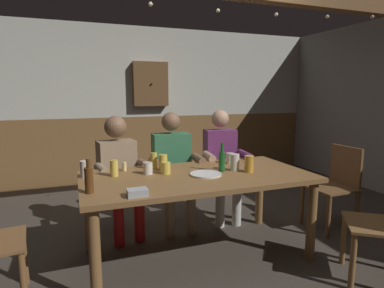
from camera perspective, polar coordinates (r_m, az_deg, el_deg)
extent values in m
plane|color=#423A33|center=(3.05, 0.99, -19.08)|extent=(7.55, 7.55, 0.00)
cube|color=beige|center=(5.36, -10.02, 12.45)|extent=(6.29, 0.12, 1.43)
cube|color=brown|center=(5.43, -9.65, -0.69)|extent=(6.29, 0.12, 1.05)
cube|color=brown|center=(2.79, 0.97, -5.83)|extent=(1.96, 0.99, 0.04)
cylinder|color=brown|center=(2.37, -16.88, -18.79)|extent=(0.08, 0.08, 0.70)
cylinder|color=brown|center=(3.02, 20.50, -12.66)|extent=(0.08, 0.08, 0.70)
cylinder|color=brown|center=(3.12, -17.87, -11.79)|extent=(0.08, 0.08, 0.70)
cylinder|color=brown|center=(3.64, 11.93, -8.48)|extent=(0.08, 0.08, 0.70)
cube|color=#997F60|center=(3.41, -13.24, -3.55)|extent=(0.40, 0.28, 0.50)
sphere|color=brown|center=(3.35, -13.49, 2.99)|extent=(0.22, 0.22, 0.22)
cylinder|color=#AD1919|center=(3.35, -10.67, -7.73)|extent=(0.19, 0.44, 0.13)
cylinder|color=#AD1919|center=(3.30, -14.09, -8.14)|extent=(0.19, 0.44, 0.13)
cylinder|color=#AD1919|center=(3.25, -9.33, -13.27)|extent=(0.10, 0.10, 0.42)
cylinder|color=#AD1919|center=(3.19, -12.90, -13.80)|extent=(0.10, 0.10, 0.42)
cylinder|color=brown|center=(3.23, -8.34, -3.65)|extent=(0.12, 0.29, 0.08)
cylinder|color=#997F60|center=(3.11, -15.84, -4.40)|extent=(0.12, 0.29, 0.08)
cube|color=#33724C|center=(3.52, -3.73, -2.52)|extent=(0.41, 0.25, 0.54)
sphere|color=brown|center=(3.46, -3.80, 4.01)|extent=(0.20, 0.20, 0.20)
cylinder|color=#997F60|center=(3.46, -1.27, -7.02)|extent=(0.15, 0.43, 0.13)
cylinder|color=#997F60|center=(3.41, -4.86, -7.31)|extent=(0.15, 0.43, 0.13)
cylinder|color=#997F60|center=(3.35, -0.19, -12.41)|extent=(0.10, 0.10, 0.42)
cylinder|color=#997F60|center=(3.30, -3.95, -12.81)|extent=(0.10, 0.10, 0.42)
cylinder|color=brown|center=(3.34, 1.16, -2.67)|extent=(0.09, 0.28, 0.08)
cylinder|color=brown|center=(3.22, -6.64, -3.17)|extent=(0.09, 0.28, 0.08)
cube|color=#6B2D66|center=(3.72, 4.95, -1.76)|extent=(0.37, 0.27, 0.56)
sphere|color=tan|center=(3.67, 5.04, 4.53)|extent=(0.20, 0.20, 0.20)
cylinder|color=silver|center=(3.69, 6.97, -6.05)|extent=(0.18, 0.40, 0.13)
cylinder|color=silver|center=(3.63, 4.12, -6.26)|extent=(0.18, 0.40, 0.13)
cylinder|color=silver|center=(3.60, 7.96, -10.95)|extent=(0.10, 0.10, 0.42)
cylinder|color=silver|center=(3.54, 5.01, -11.27)|extent=(0.10, 0.10, 0.42)
cylinder|color=#6B2D66|center=(3.56, 9.35, -1.91)|extent=(0.11, 0.29, 0.08)
cylinder|color=tan|center=(3.42, 3.03, -2.23)|extent=(0.11, 0.29, 0.08)
cube|color=brown|center=(3.71, 23.35, -7.13)|extent=(0.45, 0.45, 0.02)
cube|color=brown|center=(3.81, 25.68, -3.49)|extent=(0.04, 0.40, 0.42)
cylinder|color=brown|center=(3.53, 23.11, -11.89)|extent=(0.04, 0.04, 0.44)
cylinder|color=brown|center=(3.79, 19.00, -10.20)|extent=(0.04, 0.04, 0.44)
cylinder|color=brown|center=(3.80, 27.24, -10.69)|extent=(0.04, 0.04, 0.44)
cylinder|color=brown|center=(4.04, 23.13, -9.24)|extent=(0.04, 0.04, 0.44)
cube|color=brown|center=(2.88, 30.12, -12.34)|extent=(0.62, 0.62, 0.02)
cylinder|color=brown|center=(2.76, 26.68, -18.23)|extent=(0.04, 0.04, 0.44)
cylinder|color=brown|center=(3.10, 25.38, -15.06)|extent=(0.04, 0.04, 0.44)
cylinder|color=brown|center=(2.86, -27.69, -17.36)|extent=(0.04, 0.04, 0.44)
cylinder|color=brown|center=(2.52, -27.79, -21.10)|extent=(0.04, 0.04, 0.44)
cylinder|color=#F9E08C|center=(2.97, -11.93, -3.93)|extent=(0.04, 0.04, 0.08)
cube|color=#B2B7BC|center=(2.25, -9.71, -8.50)|extent=(0.14, 0.10, 0.05)
cylinder|color=white|center=(2.77, 2.46, -5.38)|extent=(0.27, 0.27, 0.01)
cylinder|color=#593314|center=(2.38, -17.86, -6.18)|extent=(0.06, 0.06, 0.18)
cylinder|color=#593314|center=(2.35, -18.01, -3.26)|extent=(0.03, 0.03, 0.06)
cylinder|color=#195923|center=(2.88, 5.33, -3.20)|extent=(0.06, 0.06, 0.18)
cylinder|color=#195923|center=(2.85, 5.37, -0.62)|extent=(0.03, 0.03, 0.09)
cylinder|color=white|center=(2.93, 7.63, -3.26)|extent=(0.08, 0.08, 0.15)
cylinder|color=#E5C64C|center=(2.80, -4.68, -4.27)|extent=(0.08, 0.08, 0.10)
cylinder|color=#E5C64C|center=(2.92, -5.17, -3.31)|extent=(0.08, 0.08, 0.15)
cylinder|color=white|center=(2.82, -18.50, -4.26)|extent=(0.08, 0.08, 0.14)
cylinder|color=white|center=(2.81, -7.87, -4.29)|extent=(0.08, 0.08, 0.10)
cylinder|color=white|center=(3.22, 6.80, -2.52)|extent=(0.08, 0.08, 0.10)
cylinder|color=gold|center=(2.90, 10.12, -3.51)|extent=(0.08, 0.08, 0.15)
cylinder|color=#E5C64C|center=(2.79, -13.69, -4.19)|extent=(0.07, 0.07, 0.14)
cylinder|color=#E5C64C|center=(2.98, -6.82, -3.03)|extent=(0.06, 0.06, 0.15)
cube|color=brown|center=(5.27, -7.39, 10.54)|extent=(0.56, 0.12, 0.70)
sphere|color=black|center=(5.20, -7.20, 10.56)|extent=(0.03, 0.03, 0.03)
sphere|color=#F9EAB2|center=(2.98, -7.39, 23.47)|extent=(0.04, 0.04, 0.04)
sphere|color=#F9EAB2|center=(3.18, 4.66, 22.59)|extent=(0.04, 0.04, 0.04)
sphere|color=#F9EAB2|center=(3.49, 14.78, 21.39)|extent=(0.04, 0.04, 0.04)
sphere|color=#F9EAB2|center=(3.88, 22.94, 20.17)|extent=(0.04, 0.04, 0.04)
sphere|color=#F9EAB2|center=(4.32, 29.43, 19.11)|extent=(0.04, 0.04, 0.04)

